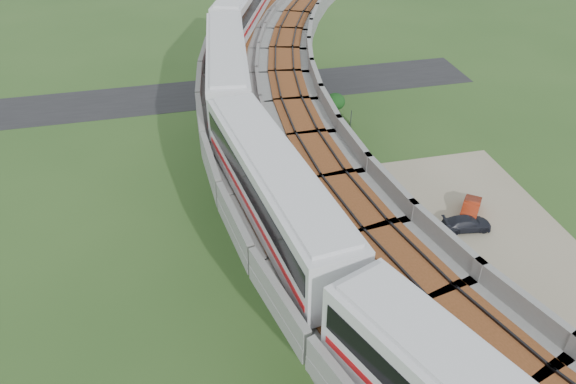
{
  "coord_description": "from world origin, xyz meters",
  "views": [
    {
      "loc": [
        -6.16,
        -30.22,
        27.68
      ],
      "look_at": [
        0.47,
        -2.0,
        7.5
      ],
      "focal_mm": 35.0,
      "sensor_mm": 36.0,
      "label": 1
    }
  ],
  "objects_px": {
    "car_white": "(566,343)",
    "car_dark": "(467,223)",
    "metro_train": "(283,118)",
    "car_red": "(470,210)"
  },
  "relations": [
    {
      "from": "metro_train",
      "to": "car_dark",
      "type": "relative_size",
      "value": 15.92
    },
    {
      "from": "metro_train",
      "to": "car_red",
      "type": "distance_m",
      "value": 20.12
    },
    {
      "from": "car_red",
      "to": "car_dark",
      "type": "height_order",
      "value": "car_red"
    },
    {
      "from": "car_white",
      "to": "car_red",
      "type": "xyz_separation_m",
      "value": [
        1.01,
        13.77,
        -0.04
      ]
    },
    {
      "from": "car_red",
      "to": "car_white",
      "type": "bearing_deg",
      "value": -56.6
    },
    {
      "from": "car_white",
      "to": "car_dark",
      "type": "distance_m",
      "value": 12.26
    },
    {
      "from": "car_red",
      "to": "car_dark",
      "type": "relative_size",
      "value": 0.96
    },
    {
      "from": "metro_train",
      "to": "car_white",
      "type": "bearing_deg",
      "value": -35.55
    },
    {
      "from": "car_red",
      "to": "car_dark",
      "type": "distance_m",
      "value": 1.86
    },
    {
      "from": "metro_train",
      "to": "car_red",
      "type": "height_order",
      "value": "metro_train"
    }
  ]
}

